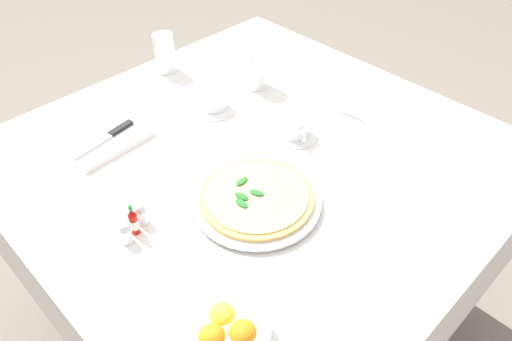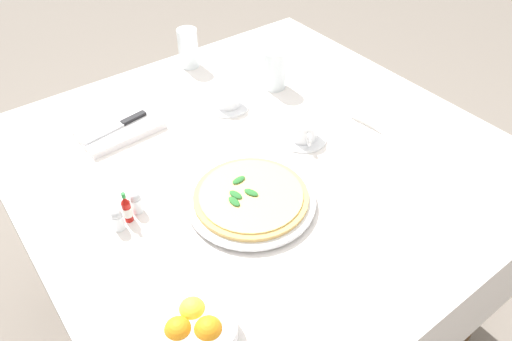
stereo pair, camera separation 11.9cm
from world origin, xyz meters
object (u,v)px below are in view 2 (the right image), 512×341
at_px(water_glass_near_right, 188,50).
at_px(hot_sauce_bottle, 127,209).
at_px(pizza, 251,196).
at_px(pepper_shaker, 137,204).
at_px(coffee_cup_left_edge, 227,98).
at_px(menu_card, 362,113).
at_px(salt_shaker, 118,220).
at_px(pizza_plate, 251,200).
at_px(dinner_knife, 118,126).
at_px(citrus_bowl, 195,328).
at_px(napkin_folded, 120,129).
at_px(coffee_cup_back_corner, 303,131).
at_px(water_glass_far_right, 275,71).

relative_size(water_glass_near_right, hot_sauce_bottle, 1.53).
xyz_separation_m(pizza, pepper_shaker, (0.22, -0.13, 0.00)).
bearing_deg(hot_sauce_bottle, water_glass_near_right, -132.24).
height_order(coffee_cup_left_edge, menu_card, same).
height_order(salt_shaker, pepper_shaker, same).
bearing_deg(pizza, menu_card, -170.26).
height_order(pizza_plate, hot_sauce_bottle, hot_sauce_bottle).
bearing_deg(water_glass_near_right, pepper_shaker, 48.94).
bearing_deg(dinner_knife, citrus_bowl, 68.43).
distance_m(water_glass_near_right, pepper_shaker, 0.68).
bearing_deg(pepper_shaker, pizza_plate, 148.95).
relative_size(coffee_cup_left_edge, water_glass_near_right, 1.02).
bearing_deg(coffee_cup_left_edge, pizza_plate, 63.20).
relative_size(pizza_plate, napkin_folded, 1.33).
bearing_deg(napkin_folded, salt_shaker, 61.79).
bearing_deg(hot_sauce_bottle, menu_card, 176.07).
height_order(water_glass_near_right, pepper_shaker, water_glass_near_right).
bearing_deg(menu_card, hot_sauce_bottle, 78.06).
xyz_separation_m(coffee_cup_back_corner, water_glass_far_right, (-0.11, -0.26, 0.03)).
height_order(dinner_knife, pepper_shaker, pepper_shaker).
bearing_deg(pepper_shaker, pizza, 148.97).
bearing_deg(dinner_knife, water_glass_far_right, 163.78).
xyz_separation_m(citrus_bowl, hot_sauce_bottle, (-0.03, -0.34, 0.01)).
bearing_deg(coffee_cup_back_corner, hot_sauce_bottle, -1.12).
relative_size(napkin_folded, hot_sauce_bottle, 2.73).
height_order(hot_sauce_bottle, salt_shaker, hot_sauce_bottle).
height_order(water_glass_near_right, salt_shaker, water_glass_near_right).
bearing_deg(coffee_cup_back_corner, citrus_bowl, 31.18).
distance_m(hot_sauce_bottle, salt_shaker, 0.03).
bearing_deg(coffee_cup_back_corner, menu_card, 168.39).
relative_size(coffee_cup_back_corner, water_glass_far_right, 1.05).
bearing_deg(water_glass_near_right, menu_card, 111.25).
height_order(water_glass_near_right, dinner_knife, water_glass_near_right).
bearing_deg(coffee_cup_back_corner, pizza_plate, 23.73).
relative_size(pizza, coffee_cup_left_edge, 2.05).
bearing_deg(pizza, hot_sauce_bottle, -26.29).
bearing_deg(pepper_shaker, salt_shaker, 19.65).
height_order(pizza_plate, pepper_shaker, pepper_shaker).
height_order(pizza_plate, water_glass_near_right, water_glass_near_right).
distance_m(napkin_folded, hot_sauce_bottle, 0.34).
height_order(pizza_plate, water_glass_far_right, water_glass_far_right).
bearing_deg(coffee_cup_back_corner, dinner_knife, -40.10).
height_order(coffee_cup_back_corner, citrus_bowl, citrus_bowl).
distance_m(coffee_cup_back_corner, dinner_knife, 0.50).
bearing_deg(coffee_cup_left_edge, water_glass_near_right, -97.32).
xyz_separation_m(coffee_cup_left_edge, water_glass_far_right, (-0.18, -0.00, 0.03)).
distance_m(coffee_cup_back_corner, menu_card, 0.19).
height_order(coffee_cup_back_corner, coffee_cup_left_edge, coffee_cup_left_edge).
relative_size(water_glass_far_right, menu_card, 1.38).
relative_size(pizza_plate, water_glass_far_right, 2.43).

